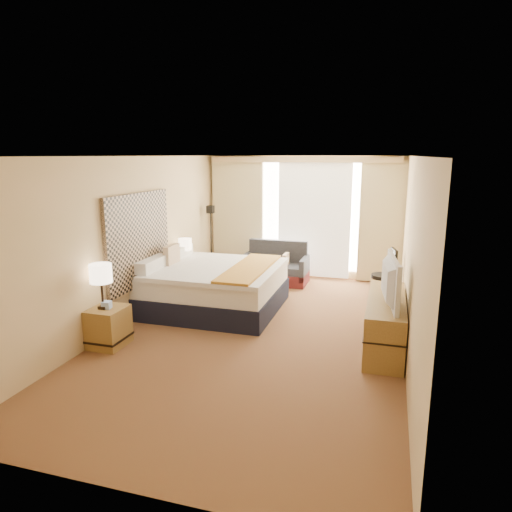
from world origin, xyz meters
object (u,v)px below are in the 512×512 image
(bed, at_px, (213,286))
(desk_chair, at_px, (386,278))
(nightstand_left, at_px, (109,327))
(media_dresser, at_px, (385,323))
(lamp_right, at_px, (185,245))
(lamp_left, at_px, (101,274))
(television, at_px, (384,280))
(floor_lamp, at_px, (211,227))
(nightstand_right, at_px, (185,280))
(loveseat, at_px, (275,269))

(bed, xyz_separation_m, desk_chair, (2.86, 1.26, 0.04))
(nightstand_left, distance_m, bed, 2.07)
(media_dresser, height_order, lamp_right, lamp_right)
(bed, bearing_deg, desk_chair, 23.77)
(nightstand_left, xyz_separation_m, lamp_right, (-0.00, 2.55, 0.68))
(media_dresser, height_order, lamp_left, lamp_left)
(nightstand_left, xyz_separation_m, television, (3.65, 0.81, 0.74))
(bed, distance_m, lamp_right, 1.18)
(floor_lamp, bearing_deg, lamp_right, -88.86)
(nightstand_right, xyz_separation_m, lamp_left, (-0.04, -2.54, 0.76))
(nightstand_left, relative_size, bed, 0.25)
(nightstand_left, bearing_deg, nightstand_right, 90.00)
(floor_lamp, relative_size, desk_chair, 1.59)
(bed, relative_size, lamp_right, 4.21)
(nightstand_right, relative_size, lamp_left, 0.87)
(floor_lamp, bearing_deg, desk_chair, -11.66)
(lamp_right, bearing_deg, nightstand_right, -87.07)
(loveseat, xyz_separation_m, floor_lamp, (-1.47, 0.08, 0.82))
(lamp_left, height_order, television, television)
(nightstand_right, xyz_separation_m, lamp_right, (-0.00, 0.05, 0.68))
(television, bearing_deg, media_dresser, -18.50)
(bed, relative_size, television, 2.03)
(floor_lamp, relative_size, lamp_left, 2.46)
(loveseat, relative_size, desk_chair, 1.40)
(bed, relative_size, floor_lamp, 1.43)
(nightstand_left, height_order, media_dresser, media_dresser)
(lamp_right, bearing_deg, lamp_left, -90.72)
(nightstand_left, height_order, nightstand_right, same)
(bed, height_order, loveseat, bed)
(nightstand_right, xyz_separation_m, floor_lamp, (-0.03, 1.42, 0.82))
(media_dresser, distance_m, floor_lamp, 4.77)
(loveseat, relative_size, television, 1.24)
(media_dresser, bearing_deg, nightstand_left, -164.16)
(floor_lamp, xyz_separation_m, television, (3.68, -3.11, -0.08))
(floor_lamp, relative_size, television, 1.42)
(nightstand_right, relative_size, bed, 0.25)
(loveseat, distance_m, desk_chair, 2.34)
(media_dresser, distance_m, bed, 3.01)
(lamp_right, bearing_deg, media_dresser, -22.10)
(desk_chair, relative_size, television, 0.89)
(television, bearing_deg, desk_chair, -7.02)
(desk_chair, height_order, lamp_right, lamp_right)
(desk_chair, distance_m, lamp_right, 3.76)
(lamp_right, bearing_deg, bed, -38.85)
(desk_chair, xyz_separation_m, lamp_left, (-3.71, -3.20, 0.60))
(media_dresser, height_order, loveseat, loveseat)
(media_dresser, distance_m, lamp_right, 4.04)
(nightstand_left, xyz_separation_m, desk_chair, (3.67, 3.16, 0.16))
(bed, relative_size, desk_chair, 2.28)
(nightstand_right, relative_size, desk_chair, 0.56)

